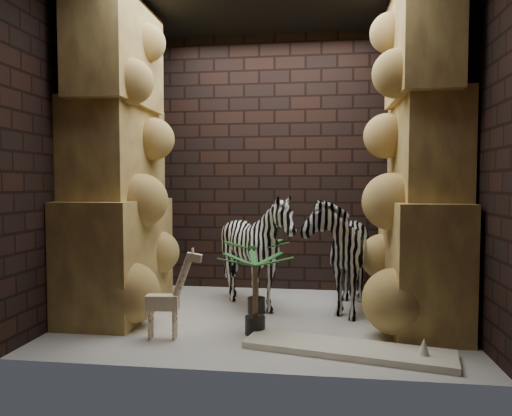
# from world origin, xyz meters

# --- Properties ---
(floor) EXTENTS (3.50, 3.50, 0.00)m
(floor) POSITION_xyz_m (0.00, 0.00, 0.00)
(floor) COLOR silver
(floor) RESTS_ON ground
(wall_back) EXTENTS (3.50, 0.00, 3.50)m
(wall_back) POSITION_xyz_m (0.00, 1.25, 1.50)
(wall_back) COLOR black
(wall_back) RESTS_ON ground
(wall_front) EXTENTS (3.50, 0.00, 3.50)m
(wall_front) POSITION_xyz_m (0.00, -1.25, 1.50)
(wall_front) COLOR black
(wall_front) RESTS_ON ground
(wall_left) EXTENTS (0.00, 3.00, 3.00)m
(wall_left) POSITION_xyz_m (-1.75, 0.00, 1.50)
(wall_left) COLOR black
(wall_left) RESTS_ON ground
(wall_right) EXTENTS (0.00, 3.00, 3.00)m
(wall_right) POSITION_xyz_m (1.75, 0.00, 1.50)
(wall_right) COLOR black
(wall_right) RESTS_ON ground
(rock_pillar_left) EXTENTS (0.68, 1.30, 3.00)m
(rock_pillar_left) POSITION_xyz_m (-1.40, 0.00, 1.50)
(rock_pillar_left) COLOR #DEC560
(rock_pillar_left) RESTS_ON floor
(rock_pillar_right) EXTENTS (0.58, 1.25, 3.00)m
(rock_pillar_right) POSITION_xyz_m (1.42, 0.00, 1.50)
(rock_pillar_right) COLOR #DEC560
(rock_pillar_right) RESTS_ON floor
(zebra_right) EXTENTS (0.73, 1.18, 1.32)m
(zebra_right) POSITION_xyz_m (0.72, 0.46, 0.66)
(zebra_right) COLOR white
(zebra_right) RESTS_ON floor
(zebra_left) EXTENTS (1.03, 1.23, 1.05)m
(zebra_left) POSITION_xyz_m (-0.09, 0.31, 0.53)
(zebra_left) COLOR white
(zebra_left) RESTS_ON floor
(giraffe_toy) EXTENTS (0.40, 0.16, 0.76)m
(giraffe_toy) POSITION_xyz_m (-0.72, -0.67, 0.38)
(giraffe_toy) COLOR #F9E5B8
(giraffe_toy) RESTS_ON floor
(palm_front) EXTENTS (0.36, 0.36, 0.72)m
(palm_front) POSITION_xyz_m (-0.07, 0.18, 0.36)
(palm_front) COLOR #1E5D29
(palm_front) RESTS_ON floor
(palm_back) EXTENTS (0.36, 0.36, 0.68)m
(palm_back) POSITION_xyz_m (-0.00, -0.46, 0.34)
(palm_back) COLOR #1E5D29
(palm_back) RESTS_ON floor
(surfboard) EXTENTS (1.58, 0.70, 0.05)m
(surfboard) POSITION_xyz_m (0.73, -0.79, 0.03)
(surfboard) COLOR white
(surfboard) RESTS_ON floor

